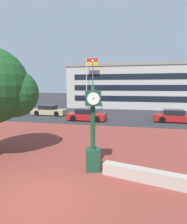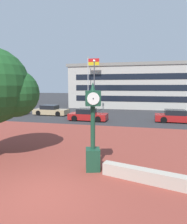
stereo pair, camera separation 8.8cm
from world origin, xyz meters
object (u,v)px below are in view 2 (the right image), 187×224
(car_street_far, at_px, (177,117))
(street_lamp_post, at_px, (94,81))
(car_street_near, at_px, (88,115))
(street_clock, at_px, (93,132))
(flagpole_primary, at_px, (90,78))
(car_street_mid, at_px, (51,111))
(car_street_distant, at_px, (11,110))
(civic_building, at_px, (155,86))

(car_street_far, height_order, street_lamp_post, street_lamp_post)
(car_street_near, height_order, car_street_far, same)
(street_clock, relative_size, flagpole_primary, 0.47)
(street_clock, distance_m, car_street_near, 12.93)
(street_clock, xyz_separation_m, flagpole_primary, (-6.08, 22.38, 3.29))
(street_clock, bearing_deg, car_street_near, 89.27)
(car_street_mid, bearing_deg, street_lamp_post, 127.02)
(car_street_far, relative_size, car_street_distant, 1.00)
(car_street_far, height_order, flagpole_primary, flagpole_primary)
(car_street_mid, bearing_deg, flagpole_primary, 158.10)
(street_clock, distance_m, flagpole_primary, 23.42)
(car_street_near, relative_size, car_street_far, 0.94)
(car_street_distant, height_order, street_lamp_post, street_lamp_post)
(car_street_mid, distance_m, car_street_far, 14.94)
(civic_building, bearing_deg, car_street_near, -113.98)
(car_street_far, distance_m, street_lamp_post, 11.78)
(flagpole_primary, relative_size, street_lamp_post, 1.13)
(street_clock, xyz_separation_m, street_lamp_post, (-4.42, 18.58, 2.67))
(car_street_far, relative_size, flagpole_primary, 0.53)
(car_street_near, bearing_deg, flagpole_primary, -165.96)
(civic_building, bearing_deg, car_street_distant, -140.73)
(car_street_mid, relative_size, civic_building, 0.15)
(street_clock, bearing_deg, car_street_far, 50.74)
(car_street_distant, xyz_separation_m, civic_building, (19.00, 15.54, 3.13))
(flagpole_primary, distance_m, street_lamp_post, 4.19)
(street_clock, bearing_deg, car_street_distant, 118.43)
(car_street_mid, distance_m, street_lamp_post, 7.09)
(car_street_mid, relative_size, car_street_distant, 1.01)
(car_street_near, relative_size, street_lamp_post, 0.57)
(car_street_distant, distance_m, flagpole_primary, 12.53)
(car_street_near, bearing_deg, civic_building, 156.28)
(street_clock, bearing_deg, street_lamp_post, 86.29)
(car_street_near, height_order, car_street_distant, same)
(car_street_far, height_order, car_street_distant, same)
(car_street_near, xyz_separation_m, civic_building, (7.87, 17.68, 3.13))
(car_street_mid, xyz_separation_m, flagpole_primary, (3.26, 7.19, 4.43))
(car_street_far, bearing_deg, street_clock, -20.42)
(car_street_near, bearing_deg, car_street_far, 97.43)
(car_street_near, bearing_deg, street_clock, 16.62)
(civic_building, bearing_deg, street_clock, -98.03)
(civic_building, bearing_deg, street_lamp_post, -127.06)
(street_clock, relative_size, car_street_near, 0.93)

